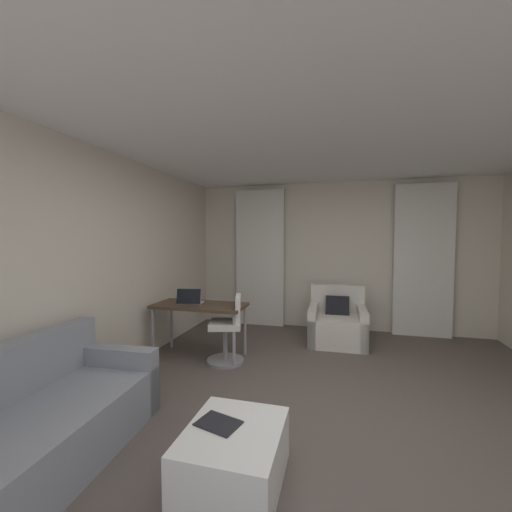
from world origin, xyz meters
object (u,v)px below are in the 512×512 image
(armchair, at_px, (337,324))
(magazine_open, at_px, (218,423))
(couch, at_px, (26,436))
(desk_chair, at_px, (228,332))
(desk, at_px, (200,309))
(coffee_table, at_px, (234,456))
(laptop, at_px, (190,301))

(armchair, xyz_separation_m, magazine_open, (-0.75, -3.08, 0.09))
(couch, distance_m, desk_chair, 2.30)
(couch, height_order, desk_chair, desk_chair)
(desk, distance_m, coffee_table, 2.36)
(armchair, xyz_separation_m, desk, (-1.80, -1.10, 0.37))
(couch, bearing_deg, laptop, 87.85)
(coffee_table, bearing_deg, laptop, 123.24)
(couch, relative_size, magazine_open, 6.02)
(armchair, relative_size, laptop, 2.43)
(coffee_table, bearing_deg, couch, -168.03)
(couch, relative_size, desk, 1.57)
(desk_chair, height_order, coffee_table, desk_chair)
(desk, relative_size, magazine_open, 3.84)
(laptop, bearing_deg, desk, 14.00)
(couch, distance_m, desk, 2.33)
(laptop, bearing_deg, desk_chair, -5.79)
(armchair, distance_m, coffee_table, 3.17)
(couch, xyz_separation_m, desk, (0.21, 2.29, 0.37))
(desk, xyz_separation_m, laptop, (-0.12, -0.03, 0.11))
(armchair, bearing_deg, magazine_open, -103.78)
(armchair, height_order, magazine_open, armchair)
(coffee_table, relative_size, magazine_open, 2.22)
(armchair, xyz_separation_m, desk_chair, (-1.36, -1.19, 0.11))
(magazine_open, bearing_deg, armchair, 76.22)
(couch, xyz_separation_m, coffee_table, (1.37, 0.29, -0.10))
(desk, bearing_deg, magazine_open, -61.96)
(desk_chair, xyz_separation_m, magazine_open, (0.61, -1.88, -0.02))
(couch, height_order, laptop, laptop)
(couch, relative_size, desk_chair, 2.21)
(armchair, height_order, laptop, laptop)
(armchair, bearing_deg, couch, -120.67)
(desk, distance_m, laptop, 0.17)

